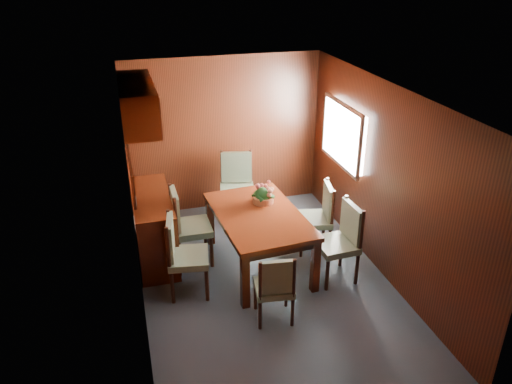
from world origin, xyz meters
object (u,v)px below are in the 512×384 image
object	(u,v)px
sideboard	(154,226)
chair_left_near	(181,252)
chair_head	(275,285)
chair_right_near	(342,238)
flower_centerpiece	(263,193)
dining_table	(259,221)

from	to	relation	value
sideboard	chair_left_near	bearing A→B (deg)	-74.86
sideboard	chair_head	distance (m)	2.06
chair_right_near	flower_centerpiece	distance (m)	1.17
sideboard	chair_head	size ratio (longest dim) A/B	1.61
flower_centerpiece	sideboard	bearing A→B (deg)	167.85
dining_table	chair_right_near	world-z (taller)	chair_right_near
chair_left_near	chair_head	bearing A→B (deg)	56.74
chair_right_near	chair_head	size ratio (longest dim) A/B	1.18
chair_left_near	chair_right_near	size ratio (longest dim) A/B	0.99
sideboard	chair_head	bearing A→B (deg)	-56.39
sideboard	flower_centerpiece	xyz separation A→B (m)	(1.42, -0.30, 0.46)
chair_left_near	sideboard	bearing A→B (deg)	-155.80
dining_table	chair_head	size ratio (longest dim) A/B	1.96
chair_left_near	flower_centerpiece	distance (m)	1.36
sideboard	chair_head	world-z (taller)	sideboard
chair_left_near	flower_centerpiece	size ratio (longest dim) A/B	3.44
dining_table	chair_right_near	xyz separation A→B (m)	(0.92, -0.52, -0.09)
sideboard	chair_head	xyz separation A→B (m)	(1.14, -1.71, 0.03)
chair_right_near	dining_table	bearing A→B (deg)	57.63
chair_left_near	chair_head	world-z (taller)	chair_left_near
chair_left_near	flower_centerpiece	xyz separation A→B (m)	(1.17, 0.59, 0.34)
chair_right_near	flower_centerpiece	bearing A→B (deg)	40.92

